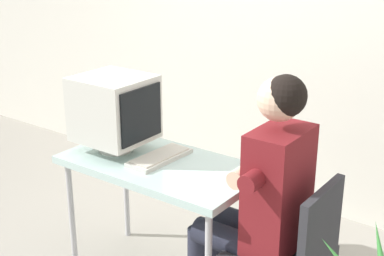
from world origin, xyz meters
TOP-DOWN VIEW (x-y plane):
  - wall_back at (0.30, 1.40)m, footprint 8.00×0.10m
  - desk at (0.00, 0.00)m, footprint 1.12×0.60m
  - crt_monitor at (-0.32, -0.01)m, footprint 0.42×0.39m
  - keyboard at (-0.02, 0.03)m, footprint 0.18×0.41m
  - office_chair at (0.84, -0.02)m, footprint 0.46×0.46m
  - person_seated at (0.65, -0.02)m, footprint 0.70×0.56m

SIDE VIEW (x-z plane):
  - office_chair at x=0.84m, z-range 0.06..0.94m
  - desk at x=0.00m, z-range 0.31..1.07m
  - person_seated at x=0.65m, z-range 0.06..1.44m
  - keyboard at x=-0.02m, z-range 0.76..0.79m
  - crt_monitor at x=-0.32m, z-range 0.79..1.24m
  - wall_back at x=0.30m, z-range 0.00..3.00m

